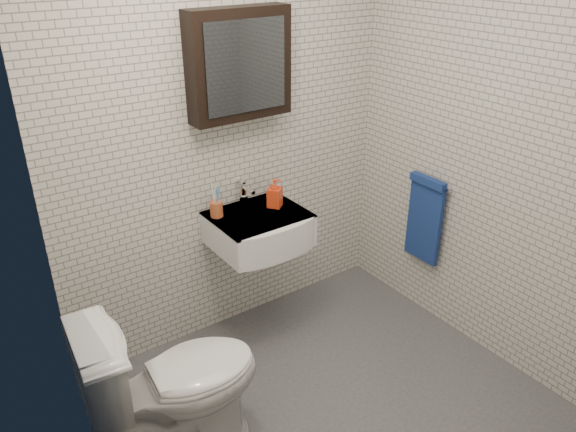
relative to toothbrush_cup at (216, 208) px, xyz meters
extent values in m
cube|color=#46494D|center=(0.16, -0.89, -0.90)|extent=(2.20, 2.00, 0.01)
cube|color=silver|center=(0.16, 0.11, 0.35)|extent=(2.20, 0.02, 2.50)
cube|color=silver|center=(0.16, -1.89, 0.35)|extent=(2.20, 0.02, 2.50)
cube|color=silver|center=(-0.94, -0.89, 0.35)|extent=(0.02, 2.00, 2.50)
cube|color=silver|center=(1.26, -0.89, 0.35)|extent=(0.02, 2.00, 2.50)
cube|color=white|center=(0.21, -0.11, -0.15)|extent=(0.55, 0.45, 0.20)
cylinder|color=silver|center=(0.21, -0.09, -0.06)|extent=(0.31, 0.31, 0.02)
cylinder|color=silver|center=(0.21, -0.09, -0.06)|extent=(0.04, 0.04, 0.01)
cube|color=white|center=(0.21, -0.11, -0.06)|extent=(0.55, 0.45, 0.01)
cylinder|color=silver|center=(0.21, 0.05, -0.02)|extent=(0.06, 0.06, 0.06)
cylinder|color=silver|center=(0.21, 0.05, 0.04)|extent=(0.03, 0.03, 0.08)
cylinder|color=silver|center=(0.21, -0.01, 0.07)|extent=(0.02, 0.12, 0.02)
cube|color=silver|center=(0.21, 0.08, 0.09)|extent=(0.02, 0.09, 0.01)
cube|color=black|center=(0.21, 0.04, 0.80)|extent=(0.60, 0.14, 0.60)
cube|color=#3F444C|center=(0.21, -0.03, 0.80)|extent=(0.49, 0.01, 0.49)
cylinder|color=silver|center=(1.22, -0.54, 0.05)|extent=(0.02, 0.30, 0.02)
cylinder|color=silver|center=(1.24, -0.41, 0.05)|extent=(0.04, 0.02, 0.02)
cylinder|color=silver|center=(1.24, -0.67, 0.05)|extent=(0.04, 0.02, 0.02)
cube|color=navy|center=(1.21, -0.54, -0.22)|extent=(0.03, 0.26, 0.54)
cube|color=navy|center=(1.20, -0.54, 0.06)|extent=(0.05, 0.26, 0.05)
cylinder|color=#B4542D|center=(0.00, 0.00, -0.01)|extent=(0.08, 0.08, 0.09)
cylinder|color=white|center=(-0.01, -0.01, 0.06)|extent=(0.02, 0.03, 0.18)
cylinder|color=#468EE2|center=(0.01, -0.01, 0.05)|extent=(0.01, 0.02, 0.16)
cylinder|color=white|center=(0.00, 0.01, 0.06)|extent=(0.02, 0.03, 0.19)
cylinder|color=#468EE2|center=(0.02, 0.01, 0.05)|extent=(0.02, 0.04, 0.17)
imported|color=#FC531A|center=(0.36, -0.09, 0.04)|extent=(0.11, 0.11, 0.18)
imported|color=white|center=(-0.64, -0.68, -0.48)|extent=(0.87, 0.54, 0.85)
camera|label=1|loc=(-1.37, -2.65, 1.43)|focal=35.00mm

